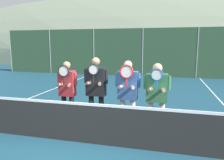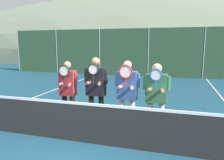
# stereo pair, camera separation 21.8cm
# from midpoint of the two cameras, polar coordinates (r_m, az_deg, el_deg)

# --- Properties ---
(ground_plane) EXTENTS (120.00, 120.00, 0.00)m
(ground_plane) POSITION_cam_midpoint_polar(r_m,az_deg,el_deg) (5.07, -5.79, -15.94)
(ground_plane) COLOR navy
(hill_distant) EXTENTS (123.71, 68.73, 24.05)m
(hill_distant) POSITION_cam_midpoint_polar(r_m,az_deg,el_deg) (52.83, 14.84, 6.72)
(hill_distant) COLOR slate
(hill_distant) RESTS_ON ground_plane
(clubhouse_building) EXTENTS (20.27, 5.50, 3.49)m
(clubhouse_building) POSITION_cam_midpoint_polar(r_m,az_deg,el_deg) (21.47, 13.11, 8.07)
(clubhouse_building) COLOR tan
(clubhouse_building) RESTS_ON ground_plane
(fence_back) EXTENTS (20.74, 0.06, 3.20)m
(fence_back) POSITION_cam_midpoint_polar(r_m,az_deg,el_deg) (14.84, 9.86, 7.06)
(fence_back) COLOR gray
(fence_back) RESTS_ON ground_plane
(tennis_net) EXTENTS (9.93, 0.09, 1.01)m
(tennis_net) POSITION_cam_midpoint_polar(r_m,az_deg,el_deg) (4.88, -5.88, -10.92)
(tennis_net) COLOR gray
(tennis_net) RESTS_ON ground_plane
(court_line_left_sideline) EXTENTS (0.05, 16.00, 0.01)m
(court_line_left_sideline) POSITION_cam_midpoint_polar(r_m,az_deg,el_deg) (9.31, -19.94, -4.60)
(court_line_left_sideline) COLOR white
(court_line_left_sideline) RESTS_ON ground_plane
(player_leftmost) EXTENTS (0.54, 0.34, 1.73)m
(player_leftmost) POSITION_cam_midpoint_polar(r_m,az_deg,el_deg) (5.81, -10.41, -2.22)
(player_leftmost) COLOR black
(player_leftmost) RESTS_ON ground_plane
(player_center_left) EXTENTS (0.62, 0.34, 1.84)m
(player_center_left) POSITION_cam_midpoint_polar(r_m,az_deg,el_deg) (5.48, -3.10, -1.93)
(player_center_left) COLOR black
(player_center_left) RESTS_ON ground_plane
(player_center_right) EXTENTS (0.60, 0.34, 1.78)m
(player_center_right) POSITION_cam_midpoint_polar(r_m,az_deg,el_deg) (5.22, 5.16, -2.96)
(player_center_right) COLOR white
(player_center_right) RESTS_ON ground_plane
(player_rightmost) EXTENTS (0.62, 0.34, 1.73)m
(player_rightmost) POSITION_cam_midpoint_polar(r_m,az_deg,el_deg) (5.15, 12.65, -3.44)
(player_rightmost) COLOR white
(player_rightmost) RESTS_ON ground_plane
(car_far_left) EXTENTS (4.39, 1.96, 1.68)m
(car_far_left) POSITION_cam_midpoint_polar(r_m,az_deg,el_deg) (19.10, -10.51, 5.32)
(car_far_left) COLOR black
(car_far_left) RESTS_ON ground_plane
(car_left_of_center) EXTENTS (4.40, 1.93, 1.81)m
(car_left_of_center) POSITION_cam_midpoint_polar(r_m,az_deg,el_deg) (17.74, 4.52, 5.33)
(car_left_of_center) COLOR slate
(car_left_of_center) RESTS_ON ground_plane
(car_center) EXTENTS (4.76, 2.06, 1.72)m
(car_center) POSITION_cam_midpoint_polar(r_m,az_deg,el_deg) (17.38, 21.39, 4.52)
(car_center) COLOR slate
(car_center) RESTS_ON ground_plane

